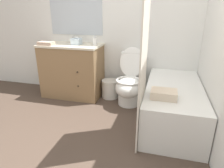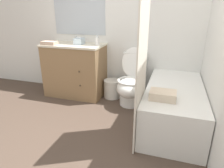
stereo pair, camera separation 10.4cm
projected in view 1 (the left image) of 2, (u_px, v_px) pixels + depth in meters
The scene contains 13 objects.
ground_plane at pixel (80, 158), 1.99m from camera, with size 14.00×14.00×0.00m, color #47382D.
wall_back at pixel (120, 18), 3.11m from camera, with size 8.00×0.06×2.50m.
wall_right at pixel (222, 24), 2.01m from camera, with size 0.05×2.70×2.50m.
vanity_cabinet at pixel (73, 70), 3.31m from camera, with size 0.97×0.57×0.87m.
sink_faucet at pixel (75, 41), 3.31m from camera, with size 0.14×0.12×0.12m.
toilet at pixel (130, 83), 3.03m from camera, with size 0.39×0.66×0.85m.
bathtub at pixel (173, 104), 2.57m from camera, with size 0.68×1.46×0.49m.
shower_curtain at pixel (144, 50), 1.94m from camera, with size 0.01×0.57×2.02m.
wastebasket at pixel (110, 89), 3.31m from camera, with size 0.28×0.28×0.30m.
tissue_box at pixel (76, 41), 3.12m from camera, with size 0.14×0.15×0.12m.
soap_dispenser at pixel (95, 41), 3.05m from camera, with size 0.06×0.06×0.15m.
hand_towel_folded at pixel (46, 43), 3.07m from camera, with size 0.24×0.14×0.05m.
bath_towel_folded at pixel (164, 94), 2.14m from camera, with size 0.28×0.20×0.09m.
Camera 1 is at (0.72, -1.46, 1.39)m, focal length 32.00 mm.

